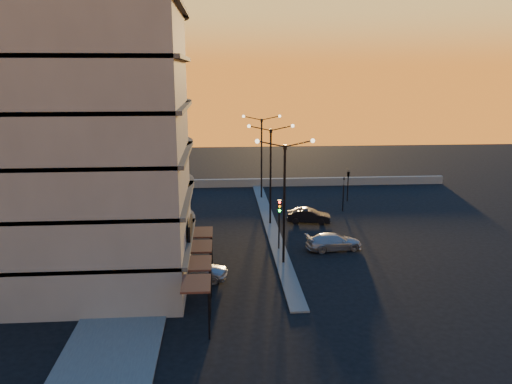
% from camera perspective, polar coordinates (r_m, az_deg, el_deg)
% --- Properties ---
extents(ground, '(120.00, 120.00, 0.00)m').
position_cam_1_polar(ground, '(38.28, 3.15, -8.16)').
color(ground, black).
rests_on(ground, ground).
extents(sidewalk_west, '(5.00, 40.00, 0.12)m').
position_cam_1_polar(sidewalk_west, '(42.11, -11.97, -6.29)').
color(sidewalk_west, '#51514E').
rests_on(sidewalk_west, ground).
extents(median, '(1.20, 36.00, 0.12)m').
position_cam_1_polar(median, '(47.62, 1.63, -3.63)').
color(median, '#51514E').
rests_on(median, ground).
extents(parapet, '(44.00, 0.50, 1.00)m').
position_cam_1_polar(parapet, '(63.10, 1.98, 1.11)').
color(parapet, slate).
rests_on(parapet, ground).
extents(building, '(14.35, 17.08, 25.00)m').
position_cam_1_polar(building, '(36.54, -19.24, 9.29)').
color(building, slate).
rests_on(building, ground).
extents(streetlamp_near, '(4.32, 0.32, 9.51)m').
position_cam_1_polar(streetlamp_near, '(36.57, 3.26, -0.00)').
color(streetlamp_near, black).
rests_on(streetlamp_near, ground).
extents(streetlamp_mid, '(4.32, 0.32, 9.51)m').
position_cam_1_polar(streetlamp_mid, '(46.28, 1.68, 2.92)').
color(streetlamp_mid, black).
rests_on(streetlamp_mid, ground).
extents(streetlamp_far, '(4.32, 0.32, 9.51)m').
position_cam_1_polar(streetlamp_far, '(56.09, 0.64, 4.83)').
color(streetlamp_far, black).
rests_on(streetlamp_far, ground).
extents(traffic_light_main, '(0.28, 0.44, 4.25)m').
position_cam_1_polar(traffic_light_main, '(40.02, 2.68, -2.80)').
color(traffic_light_main, black).
rests_on(traffic_light_main, ground).
extents(signal_east_a, '(0.13, 0.16, 3.60)m').
position_cam_1_polar(signal_east_a, '(52.29, 9.95, -0.13)').
color(signal_east_a, black).
rests_on(signal_east_a, ground).
extents(signal_east_b, '(0.42, 1.99, 3.60)m').
position_cam_1_polar(signal_east_b, '(56.19, 10.51, 2.03)').
color(signal_east_b, black).
rests_on(signal_east_b, ground).
extents(car_hatchback, '(4.80, 2.73, 1.54)m').
position_cam_1_polar(car_hatchback, '(35.52, -6.91, -8.69)').
color(car_hatchback, '#ADAEB5').
rests_on(car_hatchback, ground).
extents(car_sedan, '(4.35, 2.23, 1.37)m').
position_cam_1_polar(car_sedan, '(48.16, 6.05, -2.73)').
color(car_sedan, black).
rests_on(car_sedan, ground).
extents(car_wagon, '(4.79, 2.47, 1.33)m').
position_cam_1_polar(car_wagon, '(41.35, 8.90, -5.64)').
color(car_wagon, '#999AA0').
rests_on(car_wagon, ground).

